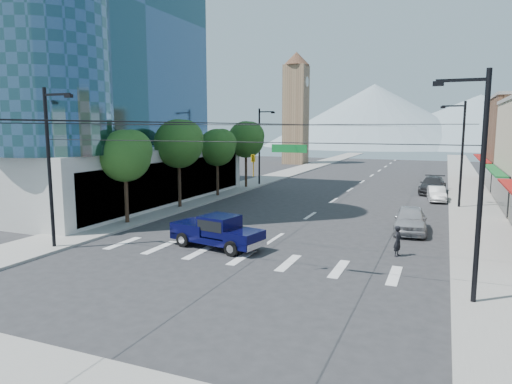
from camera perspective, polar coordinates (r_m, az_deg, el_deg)
ground at (r=23.10m, az=-2.85°, el=-9.20°), size 160.00×160.00×0.00m
sidewalk_left at (r=64.00m, az=2.79°, el=2.05°), size 4.00×120.00×0.15m
sidewalk_right at (r=60.34m, az=24.77°, el=0.93°), size 4.00×120.00×0.15m
office_tower at (r=49.74m, az=-24.86°, el=16.18°), size 29.50×27.00×30.00m
clock_tower at (r=86.01m, az=5.01°, el=10.64°), size 4.80×4.80×20.40m
mountain_left at (r=171.71m, az=14.52°, el=9.28°), size 80.00×80.00×22.00m
mountain_right at (r=180.22m, az=26.15°, el=8.01°), size 90.00×90.00×18.00m
tree_near at (r=33.20m, az=-15.82°, el=4.58°), size 3.65×3.64×6.71m
tree_midnear at (r=38.90m, az=-9.43°, el=6.15°), size 4.09×4.09×7.52m
tree_midfar at (r=45.01m, az=-4.68°, el=5.72°), size 3.65×3.64×6.71m
tree_far at (r=51.31m, az=-1.09°, el=6.72°), size 4.09×4.09×7.52m
signal_rig at (r=21.18m, az=-3.62°, el=2.06°), size 21.80×0.20×9.00m
lamp_pole_nw at (r=53.85m, az=0.55°, el=6.09°), size 2.00×0.25×9.00m
lamp_pole_ne at (r=41.96m, az=24.21°, el=4.79°), size 2.00×0.25×9.00m
pickup_truck at (r=26.27m, az=-4.94°, el=-4.85°), size 5.87×3.03×1.90m
pedestrian at (r=25.66m, az=17.32°, el=-5.87°), size 0.53×0.69×1.66m
parked_car_near at (r=31.61m, az=18.72°, el=-3.28°), size 2.31×5.13×1.71m
parked_car_mid at (r=45.68m, az=21.64°, el=-0.22°), size 1.88×4.30×1.37m
parked_car_far at (r=50.85m, az=21.20°, el=0.80°), size 2.71×6.05×1.72m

